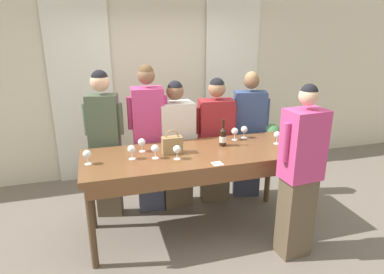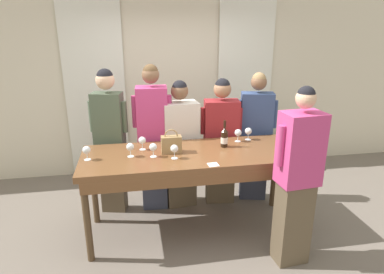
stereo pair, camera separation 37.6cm
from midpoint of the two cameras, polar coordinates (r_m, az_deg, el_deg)
ground_plane at (r=4.19m, az=2.88°, el=-15.10°), size 18.00×18.00×0.00m
wall_back at (r=5.38m, az=-1.32°, el=8.81°), size 12.00×0.06×2.80m
curtain_panel_left at (r=5.28m, az=-13.84°, el=7.46°), size 0.87×0.03×2.69m
curtain_panel_right at (r=5.62m, az=10.66°, el=8.35°), size 0.87×0.03×2.69m
tasting_bar at (r=3.75m, az=3.17°, el=-4.05°), size 2.41×0.87×0.97m
wine_bottle at (r=3.90m, az=8.17°, el=-0.16°), size 0.08×0.08×0.31m
handbag at (r=3.69m, az=-0.57°, el=-1.21°), size 0.22×0.10×0.27m
wine_glass_front_left at (r=3.61m, az=-14.36°, el=-2.22°), size 0.08×0.08×0.15m
wine_glass_front_mid at (r=3.61m, az=-7.36°, el=-1.79°), size 0.08×0.08×0.15m
wine_glass_front_right at (r=4.18m, az=11.93°, el=0.86°), size 0.08×0.08×0.15m
wine_glass_center_left at (r=3.53m, az=0.08°, el=-2.06°), size 0.08×0.08×0.15m
wine_glass_center_mid at (r=4.03m, az=17.20°, el=-0.24°), size 0.08×0.08×0.15m
wine_glass_center_right at (r=3.79m, az=-5.52°, el=-0.66°), size 0.08×0.08×0.15m
wine_glass_back_left at (r=3.58m, az=-3.53°, el=-1.82°), size 0.08×0.08×0.15m
wine_glass_back_mid at (r=4.10m, az=10.30°, el=0.61°), size 0.08×0.08×0.15m
napkin at (r=3.44m, az=6.70°, el=-4.67°), size 0.11×0.11×0.00m
guest_olive_jacket at (r=4.23m, az=-11.09°, el=-0.31°), size 0.47×0.29×1.82m
guest_pink_top at (r=4.25m, az=-4.02°, el=-0.11°), size 0.49×0.29×1.86m
guest_cream_sweater at (r=4.34m, az=0.50°, el=-1.35°), size 0.56×0.32×1.66m
guest_striped_shirt at (r=4.46m, az=7.26°, el=-0.71°), size 0.55×0.29×1.67m
guest_navy_coat at (r=4.60m, az=12.85°, el=0.14°), size 0.52×0.29×1.73m
host_pouring at (r=3.46m, az=20.15°, el=-6.62°), size 0.49×0.30×1.80m
potted_plant at (r=5.84m, az=16.95°, el=-1.44°), size 0.35×0.35×0.72m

